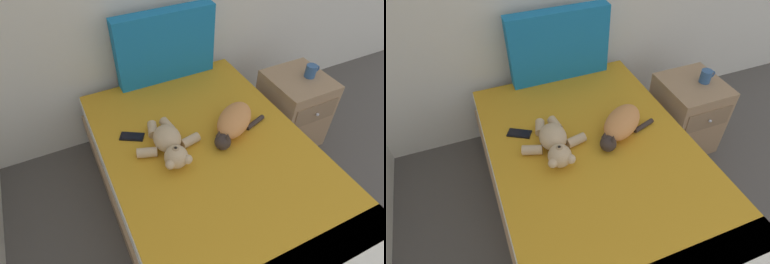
% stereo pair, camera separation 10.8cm
% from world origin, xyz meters
% --- Properties ---
extents(bed, '(1.26, 1.94, 0.53)m').
position_xyz_m(bed, '(1.33, 3.24, 0.26)').
color(bed, '#9E7A56').
rests_on(bed, ground_plane).
extents(patterned_cushion, '(0.74, 0.11, 0.53)m').
position_xyz_m(patterned_cushion, '(1.40, 4.14, 0.80)').
color(patterned_cushion, '#1972AD').
rests_on(patterned_cushion, bed).
extents(cat, '(0.43, 0.36, 0.15)m').
position_xyz_m(cat, '(1.54, 3.39, 0.60)').
color(cat, '#D18447').
rests_on(cat, bed).
extents(teddy_bear, '(0.40, 0.45, 0.15)m').
position_xyz_m(teddy_bear, '(1.11, 3.40, 0.60)').
color(teddy_bear, tan).
rests_on(teddy_bear, bed).
extents(cell_phone, '(0.16, 0.14, 0.01)m').
position_xyz_m(cell_phone, '(0.94, 3.62, 0.54)').
color(cell_phone, black).
rests_on(cell_phone, bed).
extents(nightstand, '(0.44, 0.49, 0.59)m').
position_xyz_m(nightstand, '(2.25, 3.61, 0.29)').
color(nightstand, '#9E7A56').
rests_on(nightstand, ground_plane).
extents(mug, '(0.12, 0.08, 0.09)m').
position_xyz_m(mug, '(2.33, 3.60, 0.64)').
color(mug, '#33598C').
rests_on(mug, nightstand).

